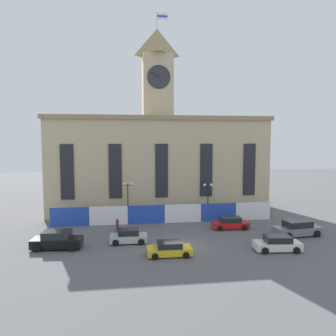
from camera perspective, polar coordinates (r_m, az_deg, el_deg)
The scene contains 12 objects.
ground_plane at distance 34.36m, azimuth 1.54°, elevation -13.58°, with size 160.00×160.00×0.00m, color #565659.
civic_building at distance 51.29m, azimuth -1.86°, elevation 1.63°, with size 32.68×11.74×30.05m.
banner_fence at distance 43.27m, azimuth -0.56°, elevation -8.00°, with size 29.02×0.12×2.40m.
street_lamp_left at distance 43.20m, azimuth -7.02°, elevation -4.48°, with size 1.26×0.36×5.34m.
street_lamp_far_left at distance 44.69m, azimuth 6.97°, elevation -4.44°, with size 1.26×0.36×5.00m.
car_black_suv at distance 35.50m, azimuth -18.76°, elevation -11.84°, with size 5.04×2.66×1.80m.
car_silver_hatch at distance 35.66m, azimuth -6.88°, elevation -11.76°, with size 3.94×2.09×1.50m.
car_yellow_coupe at distance 31.83m, azimuth 0.23°, elevation -13.94°, with size 4.22×2.16×1.35m.
car_white_taxi at distance 34.81m, azimuth 18.52°, elevation -12.40°, with size 4.65×2.47×1.50m.
car_red_sedan at distance 41.47m, azimuth 10.79°, elevation -9.43°, with size 4.47×2.28×1.45m.
car_gray_pickup at distance 40.62m, azimuth 21.61°, elevation -9.80°, with size 5.49×2.82×1.75m.
pedestrian at distance 39.74m, azimuth -8.83°, elevation -9.64°, with size 0.52×0.52×1.71m.
Camera 1 is at (-5.32, -32.12, 11.00)m, focal length 35.00 mm.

